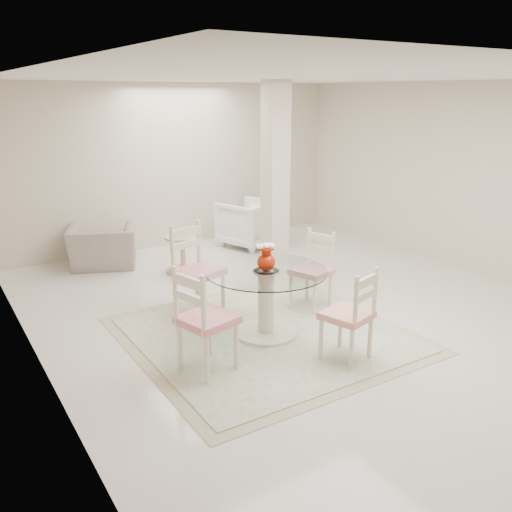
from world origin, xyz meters
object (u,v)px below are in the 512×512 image
dining_table (266,303)px  recliner_taupe (103,246)px  column (275,181)px  dining_chair_east (315,264)px  dining_chair_north (194,263)px  dining_chair_west (201,313)px  side_table (183,255)px  dining_chair_south (353,309)px  armchair_white (249,223)px  red_vase (266,258)px

dining_table → recliner_taupe: bearing=102.5°
column → dining_chair_east: (-0.35, -1.37, -0.80)m
dining_table → dining_chair_north: 1.06m
dining_chair_west → side_table: 3.08m
dining_chair_east → side_table: dining_chair_east is taller
dining_chair_south → recliner_taupe: bearing=-91.9°
dining_chair_south → armchair_white: bearing=-124.7°
dining_chair_east → red_vase: bearing=-86.5°
armchair_white → dining_chair_west: bearing=34.7°
dining_chair_north → side_table: size_ratio=2.19×
dining_table → red_vase: (0.00, 0.00, 0.50)m
dining_chair_west → recliner_taupe: dining_chair_west is taller
red_vase → dining_chair_west: (-0.95, -0.38, -0.28)m
dining_chair_east → dining_chair_south: size_ratio=1.00×
dining_chair_west → armchair_white: size_ratio=1.32×
dining_chair_west → side_table: (1.12, 2.85, -0.35)m
red_vase → dining_chair_east: size_ratio=0.28×
dining_chair_west → armchair_white: 4.46m
red_vase → side_table: bearing=86.1°
dining_chair_east → recliner_taupe: 3.42m
red_vase → side_table: size_ratio=0.54×
red_vase → dining_chair_south: dining_chair_south is taller
column → dining_chair_north: bearing=-154.6°
column → dining_chair_north: 1.98m
dining_chair_north → armchair_white: (2.10, 2.22, -0.23)m
dining_chair_north → recliner_taupe: dining_chair_north is taller
dining_chair_south → side_table: dining_chair_south is taller
dining_table → column: bearing=53.5°
dining_chair_west → armchair_white: (2.68, 3.55, -0.21)m
dining_chair_east → column: bearing=147.8°
dining_table → dining_chair_west: (-0.95, -0.37, 0.23)m
dining_chair_west → side_table: dining_chair_west is taller
dining_chair_east → dining_chair_south: dining_chair_south is taller
dining_table → dining_chair_east: (0.95, 0.38, 0.17)m
column → armchair_white: (0.44, 1.43, -0.95)m
dining_chair_north → dining_chair_south: 2.05m
red_vase → dining_chair_west: dining_chair_west is taller
dining_table → armchair_white: bearing=61.4°
column → armchair_white: column is taller
column → dining_chair_south: bearing=-108.8°
dining_chair_south → side_table: bearing=-103.1°
armchair_white → red_vase: bearing=43.2°
recliner_taupe → armchair_white: 2.48m
dining_chair_east → armchair_white: (0.78, 2.80, -0.16)m
column → dining_chair_west: bearing=-136.6°
side_table → dining_chair_east: bearing=-69.7°
side_table → dining_chair_west: bearing=-111.5°
dining_table → dining_chair_west: bearing=-158.6°
column → red_vase: 2.22m
column → dining_chair_north: column is taller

